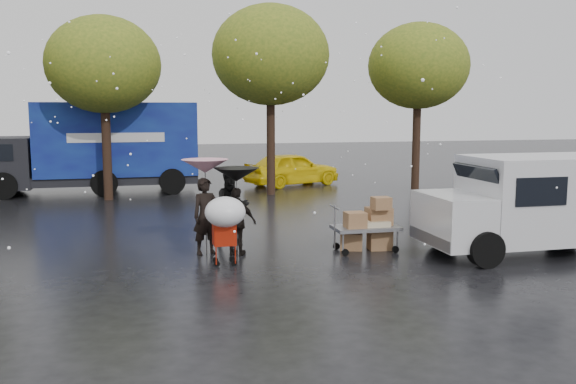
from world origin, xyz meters
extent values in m
plane|color=black|center=(0.00, 0.00, 0.00)|extent=(90.00, 90.00, 0.00)
imported|color=black|center=(-0.96, 0.84, 0.86)|extent=(0.72, 0.59, 1.72)
imported|color=black|center=(-0.22, 1.84, 0.89)|extent=(0.93, 0.75, 1.78)
imported|color=black|center=(-0.30, 0.53, 0.76)|extent=(0.96, 0.79, 1.52)
cylinder|color=#4C4C4C|center=(-0.96, 0.84, 0.99)|extent=(0.02, 0.02, 1.99)
cone|color=#CC547D|center=(-0.96, 0.84, 1.99)|extent=(1.05, 1.05, 0.30)
sphere|color=#4C4C4C|center=(-0.96, 0.84, 2.02)|extent=(0.06, 0.06, 0.06)
cylinder|color=#4C4C4C|center=(-0.30, 0.53, 0.91)|extent=(0.02, 0.02, 1.81)
cone|color=black|center=(-0.30, 0.53, 1.81)|extent=(1.00, 1.00, 0.30)
sphere|color=#4C4C4C|center=(-0.30, 0.53, 1.84)|extent=(0.06, 0.06, 0.06)
cube|color=slate|center=(2.62, 0.21, 0.55)|extent=(1.50, 0.80, 0.08)
cylinder|color=slate|center=(1.87, 0.21, 0.80)|extent=(0.04, 0.04, 0.60)
cube|color=brown|center=(2.97, 0.31, 0.79)|extent=(0.55, 0.45, 0.40)
cube|color=brown|center=(2.32, 0.11, 0.77)|extent=(0.45, 0.40, 0.35)
cube|color=brown|center=(2.92, 0.06, 1.13)|extent=(0.40, 0.35, 0.28)
cube|color=tan|center=(2.67, 0.21, 0.65)|extent=(0.90, 0.55, 0.12)
cylinder|color=black|center=(2.02, -0.11, 0.08)|extent=(0.16, 0.05, 0.16)
cylinder|color=black|center=(2.02, 0.53, 0.08)|extent=(0.16, 0.05, 0.16)
cylinder|color=black|center=(3.22, -0.11, 0.08)|extent=(0.16, 0.05, 0.16)
cylinder|color=black|center=(3.22, 0.53, 0.08)|extent=(0.16, 0.05, 0.16)
cube|color=#A31B09|center=(-0.69, -0.21, 0.65)|extent=(0.47, 0.41, 0.45)
cylinder|color=#A31B09|center=(-0.69, -0.40, 1.02)|extent=(0.42, 0.02, 0.02)
cylinder|color=#4C4C4C|center=(-0.69, -0.40, 0.95)|extent=(0.02, 0.02, 0.60)
ellipsoid|color=white|center=(-0.69, -0.40, 1.15)|extent=(0.84, 0.84, 0.63)
cylinder|color=black|center=(-0.87, -0.37, 0.06)|extent=(0.12, 0.04, 0.12)
cylinder|color=black|center=(-0.87, -0.05, 0.06)|extent=(0.12, 0.04, 0.12)
cylinder|color=black|center=(-0.51, -0.37, 0.06)|extent=(0.12, 0.04, 0.12)
cylinder|color=black|center=(-0.51, -0.05, 0.06)|extent=(0.12, 0.04, 0.12)
cube|color=silver|center=(6.70, -0.80, 1.25)|extent=(3.80, 2.00, 1.90)
cube|color=silver|center=(4.30, -0.80, 0.85)|extent=(1.20, 1.95, 1.10)
cube|color=black|center=(4.85, -0.80, 1.70)|extent=(0.37, 1.70, 0.67)
cube|color=slate|center=(3.75, -0.80, 0.45)|extent=(0.12, 1.90, 0.25)
cylinder|color=black|center=(4.50, -1.75, 0.38)|extent=(0.76, 0.28, 0.76)
cylinder|color=black|center=(4.50, 0.15, 0.38)|extent=(0.76, 0.28, 0.76)
cylinder|color=black|center=(7.80, 0.15, 0.38)|extent=(0.76, 0.28, 0.76)
cube|color=#0D0C67|center=(-3.18, 12.09, 2.10)|extent=(6.00, 2.50, 2.80)
cube|color=black|center=(-7.38, 12.09, 1.25)|extent=(2.20, 2.40, 1.90)
cube|color=black|center=(-4.18, 12.09, 0.55)|extent=(8.00, 2.30, 0.35)
cube|color=silver|center=(-3.18, 10.83, 2.20)|extent=(3.50, 0.03, 0.35)
cylinder|color=black|center=(-7.18, 10.94, 0.50)|extent=(1.00, 0.30, 1.00)
cylinder|color=black|center=(-7.18, 13.24, 0.50)|extent=(1.00, 0.30, 1.00)
cylinder|color=black|center=(-1.18, 10.94, 0.50)|extent=(1.00, 0.30, 1.00)
cylinder|color=black|center=(-1.18, 13.24, 0.50)|extent=(1.00, 0.30, 1.00)
cube|color=brown|center=(3.01, 0.32, 0.24)|extent=(0.56, 0.47, 0.47)
cube|color=brown|center=(2.36, 0.45, 0.20)|extent=(0.60, 0.53, 0.39)
imported|color=yellow|center=(3.96, 12.51, 0.71)|extent=(4.52, 3.02, 1.43)
cylinder|color=black|center=(-3.50, 10.00, 2.24)|extent=(0.32, 0.32, 4.48)
ellipsoid|color=#3E5919|center=(-3.50, 10.00, 4.80)|extent=(4.00, 4.00, 3.40)
cylinder|color=black|center=(2.50, 10.00, 2.45)|extent=(0.32, 0.32, 4.90)
ellipsoid|color=#3E5919|center=(2.50, 10.00, 5.25)|extent=(4.40, 4.40, 3.74)
cylinder|color=black|center=(8.50, 10.00, 2.31)|extent=(0.32, 0.32, 4.62)
ellipsoid|color=#3E5919|center=(8.50, 10.00, 4.95)|extent=(4.00, 4.00, 3.40)
camera|label=1|loc=(-2.35, -12.68, 3.23)|focal=38.00mm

